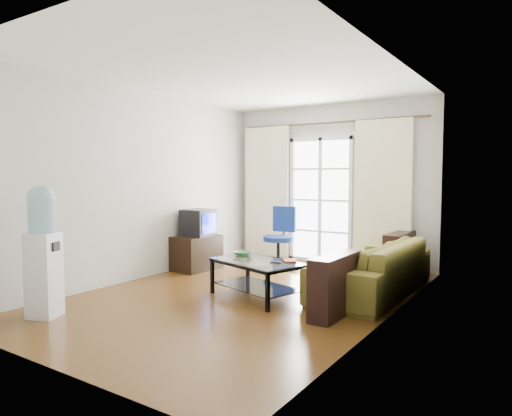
{
  "coord_description": "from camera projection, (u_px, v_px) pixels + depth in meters",
  "views": [
    {
      "loc": [
        3.23,
        -4.6,
        1.49
      ],
      "look_at": [
        -0.03,
        0.35,
        1.07
      ],
      "focal_mm": 32.0,
      "sensor_mm": 36.0,
      "label": 1
    }
  ],
  "objects": [
    {
      "name": "floor",
      "position": [
        243.0,
        295.0,
        5.7
      ],
      "size": [
        5.2,
        5.2,
        0.0
      ],
      "primitive_type": "plane",
      "color": "brown",
      "rests_on": "ground"
    },
    {
      "name": "ceiling",
      "position": [
        242.0,
        76.0,
        5.52
      ],
      "size": [
        5.2,
        5.2,
        0.0
      ],
      "primitive_type": "plane",
      "rotation": [
        3.14,
        0.0,
        0.0
      ],
      "color": "white",
      "rests_on": "wall_back"
    },
    {
      "name": "wall_back",
      "position": [
        330.0,
        184.0,
        7.78
      ],
      "size": [
        3.6,
        0.02,
        2.7
      ],
      "primitive_type": "cube",
      "color": "beige",
      "rests_on": "floor"
    },
    {
      "name": "wall_front",
      "position": [
        45.0,
        195.0,
        3.44
      ],
      "size": [
        3.6,
        0.02,
        2.7
      ],
      "primitive_type": "cube",
      "color": "beige",
      "rests_on": "floor"
    },
    {
      "name": "wall_left",
      "position": [
        141.0,
        186.0,
        6.6
      ],
      "size": [
        0.02,
        5.2,
        2.7
      ],
      "primitive_type": "cube",
      "color": "beige",
      "rests_on": "floor"
    },
    {
      "name": "wall_right",
      "position": [
        388.0,
        190.0,
        4.62
      ],
      "size": [
        0.02,
        5.2,
        2.7
      ],
      "primitive_type": "cube",
      "color": "beige",
      "rests_on": "floor"
    },
    {
      "name": "french_door",
      "position": [
        320.0,
        200.0,
        7.83
      ],
      "size": [
        1.16,
        0.06,
        2.15
      ],
      "color": "white",
      "rests_on": "wall_back"
    },
    {
      "name": "curtain_rod",
      "position": [
        328.0,
        123.0,
        7.62
      ],
      "size": [
        3.3,
        0.04,
        0.04
      ],
      "primitive_type": "cylinder",
      "rotation": [
        0.0,
        1.57,
        0.0
      ],
      "color": "#4C3F2D",
      "rests_on": "wall_back"
    },
    {
      "name": "curtain_left",
      "position": [
        267.0,
        192.0,
        8.34
      ],
      "size": [
        0.9,
        0.07,
        2.35
      ],
      "primitive_type": "cube",
      "color": "#EEEAC0",
      "rests_on": "curtain_rod"
    },
    {
      "name": "curtain_right",
      "position": [
        383.0,
        195.0,
        7.17
      ],
      "size": [
        0.9,
        0.07,
        2.35
      ],
      "primitive_type": "cube",
      "color": "#EEEAC0",
      "rests_on": "curtain_rod"
    },
    {
      "name": "radiator",
      "position": [
        373.0,
        248.0,
        7.33
      ],
      "size": [
        0.64,
        0.12,
        0.64
      ],
      "primitive_type": "cube",
      "color": "#9F9EA1",
      "rests_on": "floor"
    },
    {
      "name": "sofa",
      "position": [
        373.0,
        267.0,
        5.81
      ],
      "size": [
        2.29,
        0.95,
        0.66
      ],
      "primitive_type": "imported",
      "rotation": [
        0.0,
        0.0,
        -1.58
      ],
      "color": "brown",
      "rests_on": "floor"
    },
    {
      "name": "coffee_table",
      "position": [
        257.0,
        274.0,
        5.57
      ],
      "size": [
        1.26,
        0.94,
        0.46
      ],
      "rotation": [
        0.0,
        0.0,
        -0.29
      ],
      "color": "silver",
      "rests_on": "floor"
    },
    {
      "name": "bowl",
      "position": [
        243.0,
        254.0,
        5.9
      ],
      "size": [
        0.29,
        0.29,
        0.06
      ],
      "primitive_type": "imported",
      "rotation": [
        0.0,
        0.0,
        -0.1
      ],
      "color": "#359254",
      "rests_on": "coffee_table"
    },
    {
      "name": "book",
      "position": [
        284.0,
        261.0,
        5.53
      ],
      "size": [
        0.35,
        0.35,
        0.02
      ],
      "primitive_type": "imported",
      "rotation": [
        0.0,
        0.0,
        0.67
      ],
      "color": "maroon",
      "rests_on": "coffee_table"
    },
    {
      "name": "remote",
      "position": [
        276.0,
        262.0,
        5.42
      ],
      "size": [
        0.15,
        0.05,
        0.02
      ],
      "primitive_type": "cube",
      "rotation": [
        0.0,
        0.0,
        0.05
      ],
      "color": "black",
      "rests_on": "coffee_table"
    },
    {
      "name": "tv_stand",
      "position": [
        197.0,
        253.0,
        7.26
      ],
      "size": [
        0.54,
        0.77,
        0.54
      ],
      "primitive_type": "cube",
      "rotation": [
        0.0,
        0.0,
        -0.06
      ],
      "color": "black",
      "rests_on": "floor"
    },
    {
      "name": "crt_tv",
      "position": [
        197.0,
        222.0,
        7.25
      ],
      "size": [
        0.48,
        0.48,
        0.42
      ],
      "rotation": [
        0.0,
        0.0,
        0.04
      ],
      "color": "black",
      "rests_on": "tv_stand"
    },
    {
      "name": "task_chair",
      "position": [
        279.0,
        251.0,
        7.3
      ],
      "size": [
        0.74,
        0.74,
        1.0
      ],
      "rotation": [
        0.0,
        0.0,
        0.08
      ],
      "color": "black",
      "rests_on": "floor"
    },
    {
      "name": "water_cooler",
      "position": [
        43.0,
        249.0,
        4.78
      ],
      "size": [
        0.37,
        0.37,
        1.4
      ],
      "rotation": [
        0.0,
        0.0,
        0.4
      ],
      "color": "silver",
      "rests_on": "floor"
    }
  ]
}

